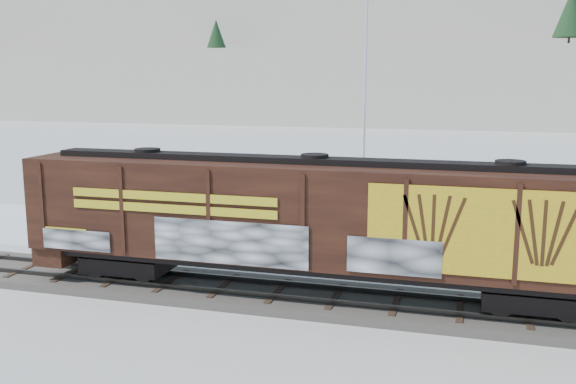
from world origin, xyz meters
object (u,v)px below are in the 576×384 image
(car_white, at_px, (247,224))
(car_dark, at_px, (391,245))
(hopper_railcar, at_px, (314,217))
(car_silver, at_px, (80,212))
(flagpole, at_px, (366,134))

(car_white, bearing_deg, car_dark, -83.33)
(hopper_railcar, bearing_deg, car_dark, 72.50)
(hopper_railcar, relative_size, car_silver, 5.10)
(hopper_railcar, bearing_deg, car_white, 124.47)
(car_silver, bearing_deg, car_dark, -101.28)
(hopper_railcar, bearing_deg, car_silver, 151.21)
(car_silver, bearing_deg, hopper_railcar, -123.22)
(hopper_railcar, xyz_separation_m, car_dark, (1.84, 5.84, -2.29))
(car_white, height_order, car_dark, car_white)
(hopper_railcar, relative_size, flagpole, 1.61)
(flagpole, bearing_deg, car_dark, -71.82)
(flagpole, bearing_deg, car_white, -131.69)
(car_dark, bearing_deg, hopper_railcar, 176.83)
(car_white, xyz_separation_m, car_dark, (6.73, -1.29, -0.16))
(hopper_railcar, distance_m, flagpole, 12.42)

